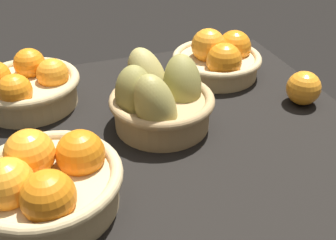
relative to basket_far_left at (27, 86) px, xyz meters
The scene contains 6 objects.
market_tray 30.36cm from the basket_far_left, 39.62° to the right, with size 84.00×72.00×3.00cm, color black.
basket_far_left is the anchor object (origin of this frame).
basket_near_left 33.53cm from the basket_far_left, 88.33° to the right, with size 23.33×23.33×12.48cm.
basket_center_pears 29.60cm from the basket_far_left, 34.76° to the right, with size 21.00×24.61×15.93cm.
basket_far_right 45.13cm from the basket_far_left, ahead, with size 21.91×21.91×11.61cm.
loose_orange_front_gap 59.95cm from the basket_far_left, 18.66° to the right, with size 7.48×7.48×7.48cm, color orange.
Camera 1 is at (-19.93, -65.04, 50.19)cm, focal length 44.18 mm.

